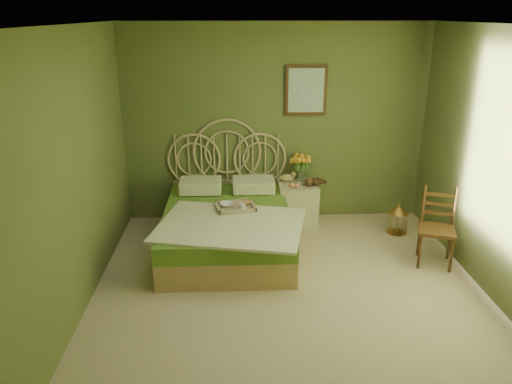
{
  "coord_description": "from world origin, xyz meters",
  "views": [
    {
      "loc": [
        -0.54,
        -4.24,
        2.69
      ],
      "look_at": [
        -0.31,
        1.0,
        0.8
      ],
      "focal_mm": 35.0,
      "sensor_mm": 36.0,
      "label": 1
    }
  ],
  "objects_px": {
    "bed": "(227,224)",
    "chair": "(435,222)",
    "birdcage": "(398,220)",
    "nightstand": "(298,198)"
  },
  "relations": [
    {
      "from": "chair",
      "to": "birdcage",
      "type": "xyz_separation_m",
      "value": [
        -0.15,
        0.77,
        -0.3
      ]
    },
    {
      "from": "bed",
      "to": "nightstand",
      "type": "distance_m",
      "value": 1.18
    },
    {
      "from": "chair",
      "to": "birdcage",
      "type": "distance_m",
      "value": 0.84
    },
    {
      "from": "bed",
      "to": "chair",
      "type": "distance_m",
      "value": 2.4
    },
    {
      "from": "bed",
      "to": "chair",
      "type": "height_order",
      "value": "bed"
    },
    {
      "from": "bed",
      "to": "nightstand",
      "type": "relative_size",
      "value": 2.25
    },
    {
      "from": "bed",
      "to": "birdcage",
      "type": "xyz_separation_m",
      "value": [
        2.19,
        0.31,
        -0.12
      ]
    },
    {
      "from": "chair",
      "to": "bed",
      "type": "bearing_deg",
      "value": -172.77
    },
    {
      "from": "bed",
      "to": "chair",
      "type": "bearing_deg",
      "value": -11.23
    },
    {
      "from": "nightstand",
      "to": "birdcage",
      "type": "bearing_deg",
      "value": -18.05
    }
  ]
}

